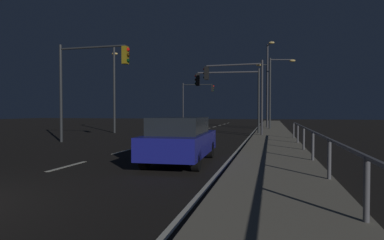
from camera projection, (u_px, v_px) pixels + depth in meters
ground_plane at (177, 137)px, 22.49m from camera, size 112.00×112.00×0.00m
sidewalk_right at (273, 138)px, 20.93m from camera, size 2.72×77.00×0.14m
lane_markings_center at (190, 133)px, 25.88m from camera, size 0.14×50.00×0.01m
lane_edge_line at (252, 133)px, 26.17m from camera, size 0.14×53.00×0.01m
car at (181, 139)px, 10.94m from camera, size 1.99×4.47×1.57m
traffic_light_near_left at (229, 87)px, 24.55m from camera, size 4.95×0.65×4.87m
traffic_light_overhead_east at (89, 72)px, 18.07m from camera, size 4.40×0.34×5.61m
traffic_light_far_center at (235, 83)px, 22.84m from camera, size 4.29×0.47×5.20m
traffic_light_far_right at (196, 95)px, 45.17m from camera, size 4.46×0.61×5.80m
street_lamp_mid_block at (275, 85)px, 30.78m from camera, size 2.43×0.82×6.74m
street_lamp_median at (265, 89)px, 34.82m from camera, size 1.26×1.18×6.83m
street_lamp_corner at (114, 81)px, 26.89m from camera, size 1.14×1.88×7.09m
street_lamp_far_end at (268, 78)px, 32.53m from camera, size 0.75×2.09×8.49m
barrier_fence at (313, 138)px, 10.73m from camera, size 0.09×18.70×0.98m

